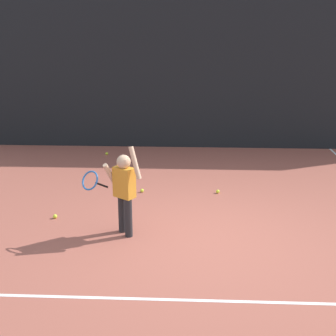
# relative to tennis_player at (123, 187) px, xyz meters

# --- Properties ---
(ground_plane) EXTENTS (20.00, 20.00, 0.00)m
(ground_plane) POSITION_rel_tennis_player_xyz_m (1.21, -0.10, -0.73)
(ground_plane) COLOR #9E5142
(court_line_baseline) EXTENTS (9.00, 0.05, 0.00)m
(court_line_baseline) POSITION_rel_tennis_player_xyz_m (1.21, -1.65, -0.72)
(court_line_baseline) COLOR white
(court_line_baseline) RESTS_ON ground
(back_fence_windscreen) EXTENTS (11.66, 0.08, 3.74)m
(back_fence_windscreen) POSITION_rel_tennis_player_xyz_m (1.21, 5.02, 1.14)
(back_fence_windscreen) COLOR black
(back_fence_windscreen) RESTS_ON ground
(fence_post_1) EXTENTS (0.09, 0.09, 3.89)m
(fence_post_1) POSITION_rel_tennis_player_xyz_m (1.21, 5.08, 1.22)
(fence_post_1) COLOR slate
(fence_post_1) RESTS_ON ground
(tennis_player) EXTENTS (0.89, 0.52, 1.35)m
(tennis_player) POSITION_rel_tennis_player_xyz_m (0.00, 0.00, 0.00)
(tennis_player) COLOR #232326
(tennis_player) RESTS_ON ground
(tennis_ball_2) EXTENTS (0.07, 0.07, 0.07)m
(tennis_ball_2) POSITION_rel_tennis_player_xyz_m (1.47, 1.76, -0.69)
(tennis_ball_2) COLOR #CCE033
(tennis_ball_2) RESTS_ON ground
(tennis_ball_3) EXTENTS (0.07, 0.07, 0.07)m
(tennis_ball_3) POSITION_rel_tennis_player_xyz_m (-0.99, 4.18, -0.69)
(tennis_ball_3) COLOR #CCE033
(tennis_ball_3) RESTS_ON ground
(tennis_ball_4) EXTENTS (0.07, 0.07, 0.07)m
(tennis_ball_4) POSITION_rel_tennis_player_xyz_m (0.08, 1.75, -0.69)
(tennis_ball_4) COLOR #CCE033
(tennis_ball_4) RESTS_ON ground
(tennis_ball_6) EXTENTS (0.07, 0.07, 0.07)m
(tennis_ball_6) POSITION_rel_tennis_player_xyz_m (-1.17, 0.51, -0.69)
(tennis_ball_6) COLOR #CCE033
(tennis_ball_6) RESTS_ON ground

